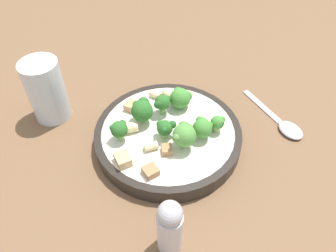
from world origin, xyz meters
name	(u,v)px	position (x,y,z in m)	size (l,w,h in m)	color
ground_plane	(168,141)	(0.00, 0.00, 0.00)	(2.00, 2.00, 0.00)	brown
pasta_bowl	(168,135)	(0.00, 0.00, 0.02)	(0.25, 0.25, 0.03)	#28231E
broccoli_floret_0	(218,123)	(0.07, -0.05, 0.05)	(0.03, 0.02, 0.03)	#93B766
broccoli_floret_1	(184,135)	(0.00, -0.04, 0.06)	(0.04, 0.04, 0.05)	#84AD60
broccoli_floret_2	(202,127)	(0.04, -0.04, 0.05)	(0.03, 0.03, 0.04)	#93B766
broccoli_floret_3	(180,98)	(0.05, 0.04, 0.05)	(0.04, 0.04, 0.04)	#93B766
broccoli_floret_4	(162,103)	(0.01, 0.04, 0.05)	(0.03, 0.03, 0.04)	#84AD60
broccoli_floret_5	(142,110)	(-0.02, 0.04, 0.06)	(0.04, 0.04, 0.05)	#9EC175
broccoli_floret_6	(165,128)	(-0.01, -0.01, 0.05)	(0.03, 0.03, 0.03)	#84AD60
broccoli_floret_7	(119,129)	(-0.08, 0.03, 0.05)	(0.03, 0.03, 0.04)	#93B766
rigatoni_0	(155,95)	(0.03, 0.08, 0.04)	(0.01, 0.01, 0.02)	beige
rigatoni_1	(151,146)	(-0.05, -0.02, 0.04)	(0.01, 0.01, 0.02)	beige
rigatoni_2	(169,95)	(0.05, 0.07, 0.04)	(0.02, 0.02, 0.02)	beige
rigatoni_3	(130,128)	(-0.05, 0.03, 0.04)	(0.02, 0.02, 0.02)	beige
rigatoni_4	(186,96)	(0.07, 0.05, 0.04)	(0.01, 0.01, 0.02)	beige
rigatoni_5	(206,121)	(0.06, -0.03, 0.04)	(0.02, 0.02, 0.03)	beige
chicken_chunk_0	(123,159)	(-0.10, -0.02, 0.04)	(0.03, 0.02, 0.01)	tan
chicken_chunk_1	(151,171)	(-0.07, -0.06, 0.03)	(0.02, 0.02, 0.01)	#A87A4C
chicken_chunk_2	(131,106)	(-0.02, 0.08, 0.04)	(0.02, 0.02, 0.01)	tan
chicken_chunk_3	(167,150)	(-0.03, -0.04, 0.03)	(0.02, 0.02, 0.01)	#A87A4C
drinking_glass	(48,94)	(-0.14, 0.18, 0.05)	(0.07, 0.07, 0.12)	silver
pepper_shaker	(170,227)	(-0.10, -0.16, 0.05)	(0.03, 0.03, 0.10)	silver
spoon	(283,123)	(0.20, -0.08, 0.00)	(0.04, 0.16, 0.01)	#B2B2B7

